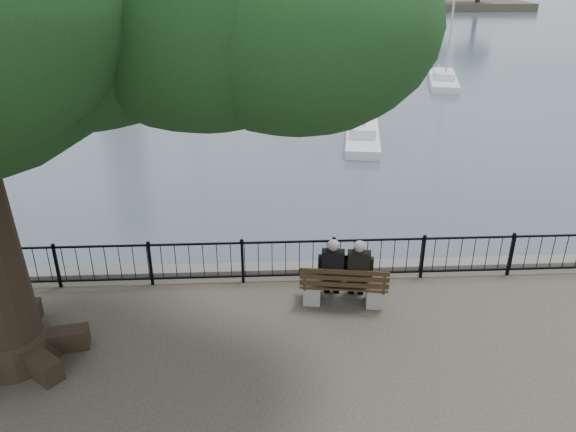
{
  "coord_description": "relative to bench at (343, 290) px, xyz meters",
  "views": [
    {
      "loc": [
        -0.54,
        -8.24,
        6.64
      ],
      "look_at": [
        0.0,
        2.5,
        1.6
      ],
      "focal_mm": 35.0,
      "sensor_mm": 36.0,
      "label": 1
    }
  ],
  "objects": [
    {
      "name": "railing",
      "position": [
        -1.1,
        0.95,
        0.23
      ],
      "size": [
        22.06,
        0.06,
        1.0
      ],
      "color": "black",
      "rests_on": "ground"
    },
    {
      "name": "person_right",
      "position": [
        0.29,
        0.06,
        0.36
      ],
      "size": [
        0.48,
        0.79,
        1.5
      ],
      "color": "black",
      "rests_on": "ground"
    },
    {
      "name": "harbor",
      "position": [
        -1.1,
        1.45,
        -0.83
      ],
      "size": [
        260.0,
        260.0,
        1.2
      ],
      "color": "#545250",
      "rests_on": "ground"
    },
    {
      "name": "sailboat_d",
      "position": [
        10.18,
        26.04,
        -1.05
      ],
      "size": [
        3.02,
        6.2,
        9.6
      ],
      "color": "silver",
      "rests_on": "ground"
    },
    {
      "name": "sailboat_f",
      "position": [
        2.52,
        33.21,
        -1.01
      ],
      "size": [
        3.14,
        5.79,
        11.09
      ],
      "color": "silver",
      "rests_on": "ground"
    },
    {
      "name": "person_left",
      "position": [
        -0.22,
        0.14,
        0.36
      ],
      "size": [
        0.48,
        0.79,
        1.5
      ],
      "color": "black",
      "rests_on": "ground"
    },
    {
      "name": "sailboat_g",
      "position": [
        5.41,
        32.98,
        -1.03
      ],
      "size": [
        2.48,
        5.33,
        9.72
      ],
      "color": "silver",
      "rests_on": "ground"
    },
    {
      "name": "sailboat_a",
      "position": [
        -13.04,
        14.89,
        -1.05
      ],
      "size": [
        2.24,
        4.76,
        8.19
      ],
      "color": "silver",
      "rests_on": "ground"
    },
    {
      "name": "bench",
      "position": [
        0.0,
        0.0,
        0.0
      ],
      "size": [
        1.85,
        0.79,
        0.95
      ],
      "color": "slate",
      "rests_on": "ground"
    },
    {
      "name": "sailboat_c",
      "position": [
        2.91,
        14.21,
        -1.04
      ],
      "size": [
        2.28,
        5.41,
        9.52
      ],
      "color": "silver",
      "rests_on": "ground"
    },
    {
      "name": "sailboat_b",
      "position": [
        -5.33,
        23.38,
        -1.01
      ],
      "size": [
        2.78,
        5.38,
        10.57
      ],
      "color": "silver",
      "rests_on": "ground"
    },
    {
      "name": "sailboat_e",
      "position": [
        -12.21,
        29.14,
        -1.0
      ],
      "size": [
        2.9,
        4.94,
        10.66
      ],
      "color": "silver",
      "rests_on": "ground"
    },
    {
      "name": "lion_monument",
      "position": [
        0.9,
        48.38,
        0.91
      ],
      "size": [
        6.06,
        6.06,
        8.92
      ],
      "color": "#545250",
      "rests_on": "ground"
    },
    {
      "name": "sailboat_h",
      "position": [
        -7.36,
        35.41,
        -0.96
      ],
      "size": [
        3.1,
        4.78,
        11.78
      ],
      "color": "silver",
      "rests_on": "ground"
    }
  ]
}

